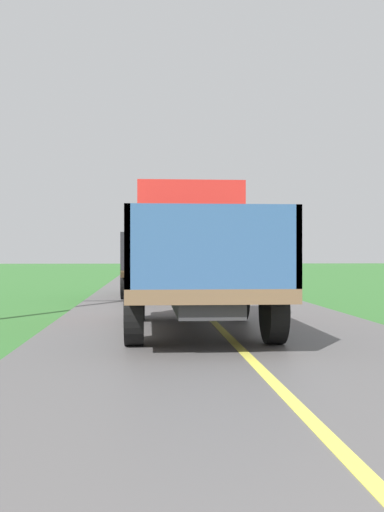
% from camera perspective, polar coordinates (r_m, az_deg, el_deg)
% --- Properties ---
extents(banana_truck_near, '(2.38, 5.82, 2.80)m').
position_cam_1_polar(banana_truck_near, '(11.51, 0.18, 0.38)').
color(banana_truck_near, '#2D2D30').
rests_on(banana_truck_near, road_surface).
extents(banana_truck_far, '(2.38, 5.81, 2.80)m').
position_cam_1_polar(banana_truck_far, '(20.95, -3.16, 0.23)').
color(banana_truck_far, '#2D2D30').
rests_on(banana_truck_far, road_surface).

